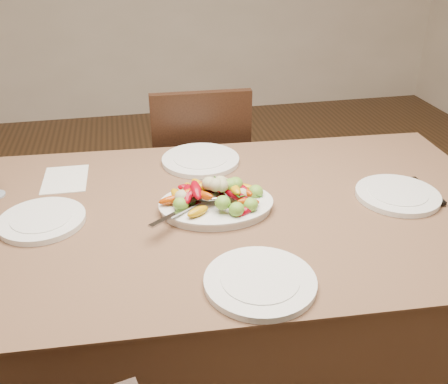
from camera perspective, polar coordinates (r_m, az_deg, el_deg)
name	(u,v)px	position (r m, az deg, el deg)	size (l,w,h in m)	color
floor	(249,352)	(2.15, 2.86, -17.84)	(6.00, 6.00, 0.00)	#3A2411
dining_table	(224,302)	(1.80, 0.00, -12.46)	(1.84, 1.04, 0.76)	brown
chair_far	(198,176)	(2.41, -3.03, 1.83)	(0.42, 0.42, 0.95)	black
serving_platter	(216,206)	(1.56, -0.89, -1.67)	(0.35, 0.26, 0.02)	white
roasted_vegetables	(216,191)	(1.54, -0.91, 0.17)	(0.28, 0.19, 0.09)	maroon
serving_spoon	(197,204)	(1.51, -3.16, -1.34)	(0.28, 0.06, 0.03)	#9EA0A8
plate_left	(42,220)	(1.59, -20.08, -3.07)	(0.26, 0.26, 0.02)	white
plate_right	(397,195)	(1.73, 19.21, -0.34)	(0.27, 0.27, 0.02)	white
plate_far	(201,160)	(1.88, -2.69, 3.65)	(0.29, 0.29, 0.02)	white
plate_near	(260,282)	(1.26, 4.14, -10.22)	(0.28, 0.28, 0.02)	white
menu_card	(65,179)	(1.84, -17.69, 1.41)	(0.15, 0.21, 0.00)	silver
table_knife	(429,192)	(1.79, 22.43, -0.02)	(0.02, 0.20, 0.01)	#9EA0A8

